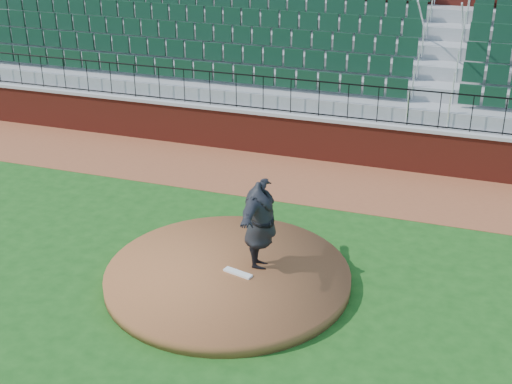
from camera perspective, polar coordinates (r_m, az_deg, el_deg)
ground at (r=14.31m, az=-1.96°, el=-7.12°), size 90.00×90.00×0.00m
warning_track at (r=18.88m, az=3.83°, el=1.10°), size 34.00×3.20×0.01m
field_wall at (r=20.10m, az=5.09°, el=4.38°), size 34.00×0.35×1.20m
wall_cap at (r=19.89m, az=5.16°, el=6.14°), size 34.00×0.45×0.10m
wall_railing at (r=19.72m, az=5.22°, el=7.65°), size 34.00×0.05×1.00m
seating_stands at (r=22.16m, az=7.01°, el=10.81°), size 34.00×5.10×4.60m
concourse_wall at (r=24.74m, az=8.51°, el=13.25°), size 34.00×0.50×5.50m
pitchers_mound at (r=14.14m, az=-2.34°, el=-6.95°), size 4.97×4.97×0.25m
pitching_rubber at (r=13.97m, az=-1.50°, el=-6.68°), size 0.64×0.31×0.04m
pitcher at (r=13.78m, az=0.34°, el=-2.75°), size 0.96×2.38×1.89m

